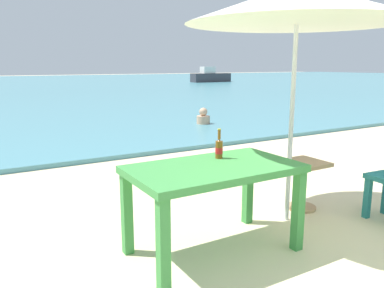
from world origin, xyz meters
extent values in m
cube|color=teal|center=(0.00, 30.00, 0.04)|extent=(120.00, 50.00, 0.08)
cube|color=#3D8C42|center=(-1.36, 1.49, 0.73)|extent=(1.40, 0.80, 0.06)
cube|color=#3D8C42|center=(-2.00, 1.15, 0.35)|extent=(0.08, 0.08, 0.70)
cube|color=#3D8C42|center=(-0.72, 1.15, 0.35)|extent=(0.08, 0.08, 0.70)
cube|color=#3D8C42|center=(-2.00, 1.83, 0.35)|extent=(0.08, 0.08, 0.70)
cube|color=#3D8C42|center=(-0.72, 1.83, 0.35)|extent=(0.08, 0.08, 0.70)
cylinder|color=brown|center=(-1.19, 1.68, 0.84)|extent=(0.06, 0.06, 0.16)
cone|color=brown|center=(-1.19, 1.68, 0.92)|extent=(0.06, 0.06, 0.03)
cylinder|color=brown|center=(-1.19, 1.68, 0.97)|extent=(0.03, 0.03, 0.09)
cylinder|color=red|center=(-1.19, 1.68, 0.83)|extent=(0.07, 0.07, 0.05)
cylinder|color=gold|center=(-1.19, 1.68, 1.02)|extent=(0.03, 0.03, 0.01)
cylinder|color=silver|center=(-0.33, 1.68, 1.15)|extent=(0.04, 0.04, 2.30)
cone|color=silver|center=(-0.33, 1.68, 2.12)|extent=(2.10, 2.10, 0.36)
cube|color=tan|center=(0.04, 1.82, 0.52)|extent=(0.44, 0.44, 0.04)
cylinder|color=tan|center=(0.04, 1.82, 0.25)|extent=(0.07, 0.07, 0.50)
cylinder|color=tan|center=(0.04, 1.82, 0.01)|extent=(0.32, 0.32, 0.03)
cube|color=#237275|center=(0.43, 1.30, 0.21)|extent=(0.06, 0.06, 0.42)
cylinder|color=tan|center=(2.17, 7.25, 0.18)|extent=(0.34, 0.34, 0.20)
sphere|color=tan|center=(2.17, 7.25, 0.39)|extent=(0.21, 0.21, 0.21)
cube|color=#38383F|center=(15.49, 27.17, 0.45)|extent=(3.58, 0.98, 0.73)
cube|color=silver|center=(15.17, 27.17, 1.10)|extent=(1.14, 0.73, 0.57)
camera|label=1|loc=(-3.08, -1.06, 1.57)|focal=36.21mm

